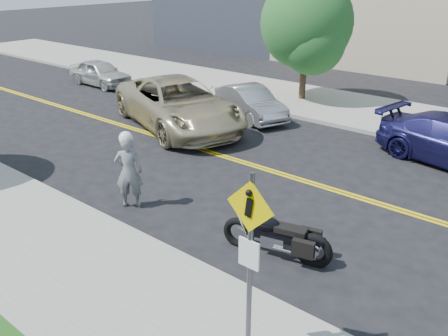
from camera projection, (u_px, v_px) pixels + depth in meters
ground_plane at (262, 168)px, 14.40m from camera, size 120.00×120.00×0.00m
sidewalk_near at (34, 283)px, 9.05m from camera, size 60.00×5.00×0.15m
sidewalk_far at (366, 112)px, 19.69m from camera, size 60.00×5.00×0.15m
pedestrian_sign at (250, 250)px, 6.69m from camera, size 0.78×0.08×3.00m
motorcyclist at (129, 170)px, 11.74m from camera, size 0.82×0.79×2.00m
motorcycle at (277, 226)px, 9.79m from camera, size 2.42×1.24×1.41m
suv at (178, 104)px, 17.73m from camera, size 7.16×5.09×1.81m
parked_car_white at (100, 73)px, 24.16m from camera, size 3.79×1.56×1.29m
parked_car_silver at (250, 102)px, 18.94m from camera, size 4.07×2.74×1.27m
tree_far_a at (307, 23)px, 20.16m from camera, size 3.95×3.95×5.40m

